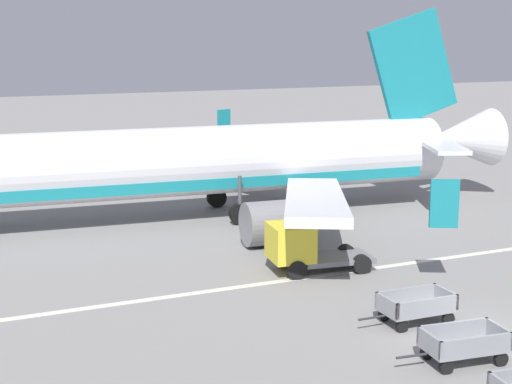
% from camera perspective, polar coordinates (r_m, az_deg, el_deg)
% --- Properties ---
extents(ground_plane, '(220.00, 220.00, 0.00)m').
position_cam_1_polar(ground_plane, '(27.25, 15.58, -10.21)').
color(ground_plane, gray).
extents(apron_stripe, '(120.00, 0.36, 0.01)m').
position_cam_1_polar(apron_stripe, '(33.42, 6.85, -5.78)').
color(apron_stripe, silver).
rests_on(apron_stripe, ground).
extents(airplane, '(37.67, 30.27, 11.34)m').
position_cam_1_polar(airplane, '(42.31, -4.01, 2.18)').
color(airplane, silver).
rests_on(airplane, ground).
extents(baggage_cart_second_in_row, '(3.61, 1.66, 1.07)m').
position_cam_1_polar(baggage_cart_second_in_row, '(25.06, 14.93, -10.65)').
color(baggage_cart_second_in_row, gray).
rests_on(baggage_cart_second_in_row, ground).
extents(baggage_cart_third_in_row, '(3.56, 1.44, 1.07)m').
position_cam_1_polar(baggage_cart_third_in_row, '(27.93, 11.60, -8.16)').
color(baggage_cart_third_in_row, gray).
rests_on(baggage_cart_third_in_row, ground).
extents(service_truck_beside_carts, '(4.59, 2.48, 2.10)m').
position_cam_1_polar(service_truck_beside_carts, '(32.86, 3.33, -4.03)').
color(service_truck_beside_carts, slate).
rests_on(service_truck_beside_carts, ground).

